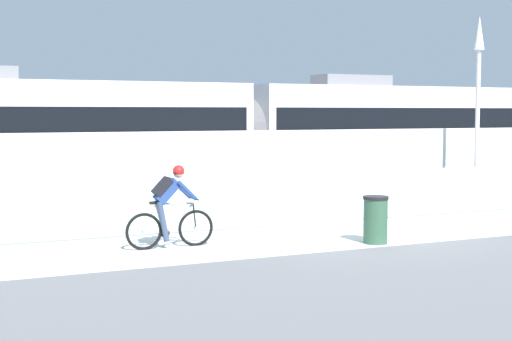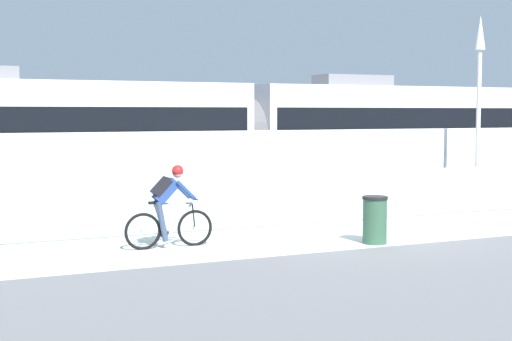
{
  "view_description": "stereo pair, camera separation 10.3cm",
  "coord_description": "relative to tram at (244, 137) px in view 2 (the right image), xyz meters",
  "views": [
    {
      "loc": [
        -8.83,
        -13.66,
        2.62
      ],
      "look_at": [
        -1.45,
        2.35,
        1.25
      ],
      "focal_mm": 52.39,
      "sensor_mm": 36.0,
      "label": 1
    },
    {
      "loc": [
        -8.74,
        -13.7,
        2.62
      ],
      "look_at": [
        -1.45,
        2.35,
        1.25
      ],
      "focal_mm": 52.39,
      "sensor_mm": 36.0,
      "label": 2
    }
  ],
  "objects": [
    {
      "name": "tram",
      "position": [
        0.0,
        0.0,
        0.0
      ],
      "size": [
        22.56,
        2.54,
        3.81
      ],
      "color": "silver",
      "rests_on": "ground"
    },
    {
      "name": "lamp_post_antenna",
      "position": [
        4.84,
        -4.7,
        1.4
      ],
      "size": [
        0.28,
        0.28,
        5.2
      ],
      "color": "gray",
      "rests_on": "ground"
    },
    {
      "name": "bike_path_deck",
      "position": [
        -0.21,
        -6.85,
        -1.89
      ],
      "size": [
        32.0,
        3.2,
        0.01
      ],
      "primitive_type": "cube",
      "color": "beige",
      "rests_on": "ground"
    },
    {
      "name": "concrete_barrier_wall",
      "position": [
        -0.21,
        -3.2,
        -0.81
      ],
      "size": [
        32.0,
        0.36,
        2.16
      ],
      "primitive_type": "cube",
      "color": "white",
      "rests_on": "ground"
    },
    {
      "name": "tram_rail_near",
      "position": [
        -0.21,
        -0.72,
        -1.89
      ],
      "size": [
        32.0,
        0.08,
        0.01
      ],
      "primitive_type": "cube",
      "color": "#595654",
      "rests_on": "ground"
    },
    {
      "name": "glass_parapet",
      "position": [
        -0.21,
        -5.0,
        -1.3
      ],
      "size": [
        32.0,
        0.05,
        1.19
      ],
      "primitive_type": "cube",
      "color": "silver",
      "rests_on": "ground"
    },
    {
      "name": "cyclist_on_bike",
      "position": [
        -4.57,
        -6.85,
        -1.09
      ],
      "size": [
        1.77,
        0.58,
        1.61
      ],
      "color": "black",
      "rests_on": "ground"
    },
    {
      "name": "trash_bin",
      "position": [
        -0.69,
        -8.1,
        -1.41
      ],
      "size": [
        0.51,
        0.51,
        0.96
      ],
      "color": "#33593F",
      "rests_on": "ground"
    },
    {
      "name": "ground_plane",
      "position": [
        -0.21,
        -6.85,
        -1.89
      ],
      "size": [
        200.0,
        200.0,
        0.0
      ],
      "primitive_type": "plane",
      "color": "slate"
    },
    {
      "name": "tram_rail_far",
      "position": [
        -0.21,
        0.72,
        -1.89
      ],
      "size": [
        32.0,
        0.08,
        0.01
      ],
      "primitive_type": "cube",
      "color": "#595654",
      "rests_on": "ground"
    }
  ]
}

